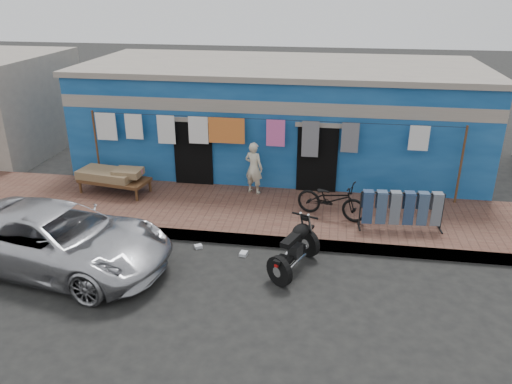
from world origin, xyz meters
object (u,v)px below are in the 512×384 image
(seated_person, at_px, (254,168))
(car, at_px, (58,238))
(jeans_rack, at_px, (401,210))
(charpoy, at_px, (115,181))
(motorcycle, at_px, (294,247))
(bicycle, at_px, (332,196))

(seated_person, bearing_deg, car, 71.11)
(seated_person, distance_m, jeans_rack, 4.10)
(charpoy, relative_size, jeans_rack, 1.05)
(motorcycle, distance_m, charpoy, 5.97)
(charpoy, bearing_deg, car, -85.11)
(bicycle, bearing_deg, charpoy, 102.42)
(bicycle, xyz_separation_m, motorcycle, (-0.71, -2.22, -0.27))
(seated_person, distance_m, bicycle, 2.48)
(bicycle, distance_m, motorcycle, 2.35)
(car, distance_m, seated_person, 5.42)
(car, bearing_deg, jeans_rack, -62.03)
(motorcycle, height_order, charpoy, motorcycle)
(seated_person, bearing_deg, bicycle, 171.59)
(seated_person, distance_m, charpoy, 3.87)
(bicycle, distance_m, charpoy, 5.99)
(motorcycle, relative_size, jeans_rack, 0.89)
(car, height_order, bicycle, car)
(motorcycle, bearing_deg, jeans_rack, 59.43)
(car, height_order, seated_person, seated_person)
(seated_person, height_order, jeans_rack, seated_person)
(car, bearing_deg, seated_person, -31.52)
(car, distance_m, motorcycle, 4.98)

